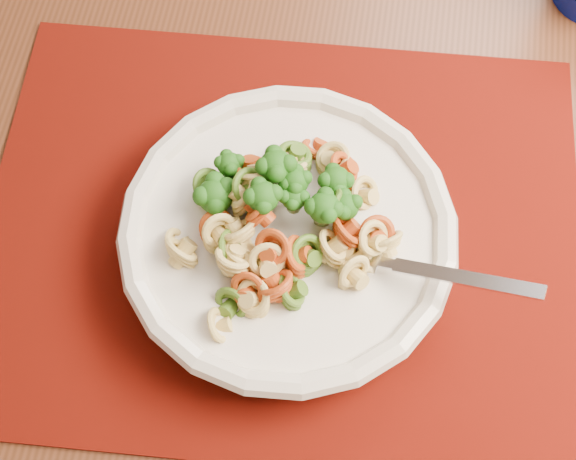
{
  "coord_description": "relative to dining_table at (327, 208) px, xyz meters",
  "views": [
    {
      "loc": [
        -0.77,
        -0.53,
        1.35
      ],
      "look_at": [
        -0.75,
        -0.27,
        0.79
      ],
      "focal_mm": 50.0,
      "sensor_mm": 36.0,
      "label": 1
    }
  ],
  "objects": [
    {
      "name": "pasta_bowl",
      "position": [
        -0.05,
        -0.09,
        0.15
      ],
      "size": [
        0.27,
        0.27,
        0.05
      ],
      "color": "silver",
      "rests_on": "placemat"
    },
    {
      "name": "placemat",
      "position": [
        -0.05,
        -0.07,
        0.12
      ],
      "size": [
        0.55,
        0.46,
        0.0
      ],
      "primitive_type": "cube",
      "rotation": [
        0.0,
        0.0,
        -0.17
      ],
      "color": "#550903",
      "rests_on": "dining_table"
    },
    {
      "name": "fork",
      "position": [
        0.01,
        -0.12,
        0.16
      ],
      "size": [
        0.18,
        0.1,
        0.08
      ],
      "primitive_type": null,
      "rotation": [
        0.0,
        -0.35,
        -0.43
      ],
      "color": "silver",
      "rests_on": "pasta_bowl"
    },
    {
      "name": "dining_table",
      "position": [
        0.0,
        0.0,
        0.0
      ],
      "size": [
        1.4,
        1.07,
        0.74
      ],
      "rotation": [
        0.0,
        0.0,
        -0.23
      ],
      "color": "#512816",
      "rests_on": "ground"
    },
    {
      "name": "pasta_broccoli_heap",
      "position": [
        -0.05,
        -0.09,
        0.16
      ],
      "size": [
        0.23,
        0.23,
        0.06
      ],
      "primitive_type": null,
      "color": "tan",
      "rests_on": "pasta_bowl"
    }
  ]
}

